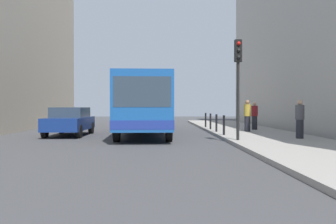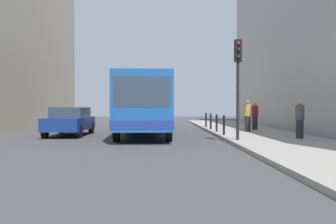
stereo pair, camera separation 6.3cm
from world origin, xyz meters
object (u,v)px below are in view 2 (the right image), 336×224
(traffic_light, at_px, (238,70))
(pedestrian_mid_sidewalk, at_px, (248,116))
(bollard_near, at_px, (224,125))
(bollard_mid, at_px, (217,123))
(bus, at_px, (144,103))
(pedestrian_near_signal, at_px, (300,119))
(pedestrian_far_sidewalk, at_px, (255,116))
(bollard_farthest, at_px, (206,120))
(bollard_far, at_px, (211,121))
(car_beside_bus, at_px, (70,121))
(car_behind_bus, at_px, (144,116))

(traffic_light, bearing_deg, pedestrian_mid_sidewalk, 72.10)
(bollard_near, height_order, pedestrian_mid_sidewalk, pedestrian_mid_sidewalk)
(bollard_mid, bearing_deg, traffic_light, -88.83)
(bus, height_order, bollard_near, bus)
(pedestrian_near_signal, height_order, pedestrian_far_sidewalk, pedestrian_near_signal)
(bollard_farthest, relative_size, pedestrian_mid_sidewalk, 0.55)
(traffic_light, bearing_deg, bollard_far, 90.80)
(traffic_light, xyz_separation_m, pedestrian_far_sidewalk, (2.47, 6.71, -2.04))
(bus, distance_m, pedestrian_far_sidewalk, 6.77)
(bollard_mid, xyz_separation_m, pedestrian_near_signal, (2.92, -4.22, 0.35))
(bollard_near, bearing_deg, bollard_farthest, 90.00)
(bollard_mid, bearing_deg, pedestrian_near_signal, -55.33)
(pedestrian_mid_sidewalk, bearing_deg, car_beside_bus, -163.84)
(bollard_far, height_order, pedestrian_mid_sidewalk, pedestrian_mid_sidewalk)
(car_beside_bus, bearing_deg, pedestrian_far_sidewalk, -166.47)
(bus, bearing_deg, bollard_near, 147.74)
(bus, height_order, bollard_farthest, bus)
(car_behind_bus, relative_size, traffic_light, 1.08)
(car_behind_bus, distance_m, pedestrian_far_sidewalk, 10.81)
(bus, distance_m, car_behind_bus, 10.08)
(bollard_near, relative_size, pedestrian_mid_sidewalk, 0.55)
(bollard_farthest, bearing_deg, pedestrian_mid_sidewalk, -68.10)
(bus, bearing_deg, car_beside_bus, 8.10)
(bollard_near, relative_size, pedestrian_far_sidewalk, 0.58)
(car_beside_bus, height_order, bollard_near, car_beside_bus)
(pedestrian_mid_sidewalk, bearing_deg, bollard_far, 141.68)
(bollard_near, relative_size, pedestrian_near_signal, 0.57)
(bollard_mid, xyz_separation_m, bollard_farthest, (0.00, 4.53, 0.00))
(bollard_far, bearing_deg, pedestrian_far_sidewalk, -9.84)
(car_behind_bus, relative_size, pedestrian_near_signal, 2.66)
(car_beside_bus, relative_size, car_behind_bus, 1.00)
(pedestrian_near_signal, bearing_deg, car_behind_bus, -96.55)
(bus, xyz_separation_m, traffic_light, (4.03, -4.98, 1.28))
(bus, bearing_deg, pedestrian_far_sidewalk, -166.51)
(car_beside_bus, bearing_deg, bus, -169.88)
(car_behind_bus, distance_m, bollard_far, 8.98)
(traffic_light, height_order, pedestrian_far_sidewalk, traffic_light)
(pedestrian_near_signal, relative_size, pedestrian_far_sidewalk, 1.01)
(bollard_farthest, bearing_deg, car_beside_bus, -146.79)
(car_beside_bus, xyz_separation_m, car_behind_bus, (3.42, 10.67, 0.00))
(bollard_near, bearing_deg, pedestrian_near_signal, -33.87)
(bus, bearing_deg, bollard_far, -152.45)
(bollard_near, relative_size, bollard_mid, 1.00)
(bus, xyz_separation_m, pedestrian_far_sidewalk, (6.50, 1.74, -0.76))
(car_behind_bus, bearing_deg, bollard_far, 118.67)
(bollard_near, bearing_deg, traffic_light, -87.82)
(pedestrian_near_signal, relative_size, pedestrian_mid_sidewalk, 0.96)
(bollard_far, relative_size, pedestrian_near_signal, 0.57)
(pedestrian_far_sidewalk, bearing_deg, car_beside_bus, 150.83)
(car_behind_bus, distance_m, bollard_near, 13.12)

